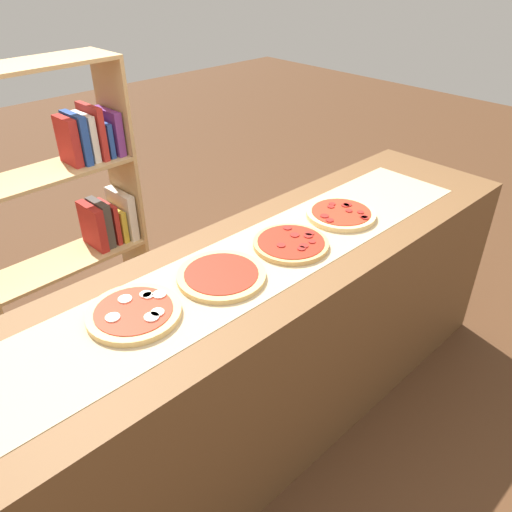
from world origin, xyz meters
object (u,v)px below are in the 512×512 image
pizza_plain_1 (222,276)px  pizza_pepperoni_2 (291,244)px  pizza_mozzarella_0 (134,313)px  bookshelf (77,214)px  pizza_pepperoni_3 (341,214)px

pizza_plain_1 → pizza_pepperoni_2: 0.33m
pizza_mozzarella_0 → pizza_plain_1: (0.33, -0.03, -0.00)m
pizza_plain_1 → bookshelf: size_ratio=0.21×
pizza_pepperoni_2 → bookshelf: size_ratio=0.20×
pizza_pepperoni_2 → pizza_pepperoni_3: pizza_pepperoni_3 is taller
pizza_mozzarella_0 → pizza_pepperoni_3: 0.99m
pizza_plain_1 → pizza_pepperoni_2: bearing=-2.6°
pizza_pepperoni_3 → bookshelf: (-0.67, 1.12, -0.18)m
bookshelf → pizza_pepperoni_2: bearing=-73.5°
pizza_plain_1 → bookshelf: bearing=90.4°
pizza_pepperoni_2 → pizza_pepperoni_3: (0.33, 0.02, 0.00)m
pizza_pepperoni_3 → bookshelf: bookshelf is taller
pizza_plain_1 → pizza_mozzarella_0: bearing=174.0°
pizza_mozzarella_0 → pizza_plain_1: size_ratio=0.96×
pizza_pepperoni_2 → bookshelf: (-0.34, 1.14, -0.18)m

